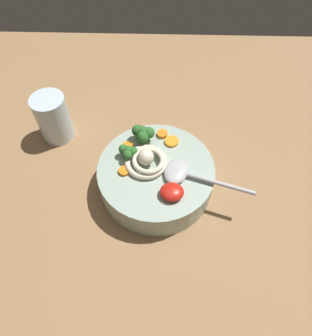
{
  "coord_description": "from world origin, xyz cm",
  "views": [
    {
      "loc": [
        -2.03,
        -33.82,
        57.98
      ],
      "look_at": [
        -3.03,
        0.51,
        9.33
      ],
      "focal_mm": 32.84,
      "sensor_mm": 36.0,
      "label": 1
    }
  ],
  "objects_px": {
    "soup_bowl": "(156,177)",
    "noodle_pile": "(147,160)",
    "drinking_glass": "(53,118)",
    "soup_spoon": "(183,173)"
  },
  "relations": [
    {
      "from": "noodle_pile",
      "to": "soup_spoon",
      "type": "distance_m",
      "value": 0.07
    },
    {
      "from": "soup_bowl",
      "to": "drinking_glass",
      "type": "xyz_separation_m",
      "value": [
        -0.23,
        0.14,
        0.02
      ]
    },
    {
      "from": "soup_spoon",
      "to": "drinking_glass",
      "type": "xyz_separation_m",
      "value": [
        -0.29,
        0.15,
        -0.02
      ]
    },
    {
      "from": "soup_spoon",
      "to": "drinking_glass",
      "type": "bearing_deg",
      "value": 169.14
    },
    {
      "from": "noodle_pile",
      "to": "soup_spoon",
      "type": "xyz_separation_m",
      "value": [
        0.07,
        -0.03,
        -0.0
      ]
    },
    {
      "from": "soup_bowl",
      "to": "noodle_pile",
      "type": "height_order",
      "value": "noodle_pile"
    },
    {
      "from": "soup_bowl",
      "to": "noodle_pile",
      "type": "distance_m",
      "value": 0.05
    },
    {
      "from": "drinking_glass",
      "to": "soup_spoon",
      "type": "bearing_deg",
      "value": -28.27
    },
    {
      "from": "drinking_glass",
      "to": "noodle_pile",
      "type": "bearing_deg",
      "value": -30.77
    },
    {
      "from": "soup_bowl",
      "to": "soup_spoon",
      "type": "bearing_deg",
      "value": -17.4
    }
  ]
}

